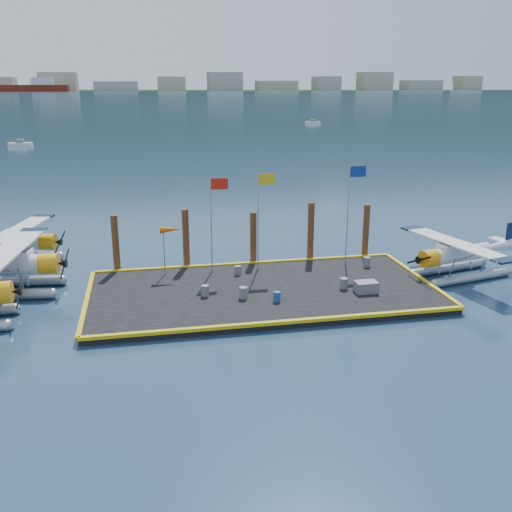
{
  "coord_description": "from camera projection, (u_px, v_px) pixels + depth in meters",
  "views": [
    {
      "loc": [
        -6.5,
        -30.85,
        12.02
      ],
      "look_at": [
        0.01,
        2.0,
        1.82
      ],
      "focal_mm": 40.0,
      "sensor_mm": 36.0,
      "label": 1
    }
  ],
  "objects": [
    {
      "name": "ground",
      "position": [
        262.0,
        295.0,
        33.66
      ],
      "size": [
        4000.0,
        4000.0,
        0.0
      ],
      "primitive_type": "plane",
      "color": "#182E49",
      "rests_on": "ground"
    },
    {
      "name": "dock",
      "position": [
        262.0,
        292.0,
        33.6
      ],
      "size": [
        20.0,
        10.0,
        0.4
      ],
      "primitive_type": "cube",
      "color": "black",
      "rests_on": "ground"
    },
    {
      "name": "dock_bumpers",
      "position": [
        262.0,
        287.0,
        33.51
      ],
      "size": [
        20.25,
        10.25,
        0.18
      ],
      "primitive_type": null,
      "color": "#BFA40B",
      "rests_on": "dock"
    },
    {
      "name": "far_backdrop",
      "position": [
        222.0,
        84.0,
        1705.83
      ],
      "size": [
        3050.0,
        2050.0,
        810.0
      ],
      "color": "black",
      "rests_on": "ground"
    },
    {
      "name": "seaplane_b",
      "position": [
        5.0,
        268.0,
        33.55
      ],
      "size": [
        9.3,
        10.27,
        3.63
      ],
      "rotation": [
        0.0,
        0.0,
        -1.69
      ],
      "color": "#9399A0",
      "rests_on": "ground"
    },
    {
      "name": "seaplane_c",
      "position": [
        15.0,
        244.0,
        39.07
      ],
      "size": [
        8.59,
        9.3,
        3.3
      ],
      "rotation": [
        0.0,
        0.0,
        -1.81
      ],
      "color": "#9399A0",
      "rests_on": "ground"
    },
    {
      "name": "seaplane_d",
      "position": [
        457.0,
        257.0,
        36.3
      ],
      "size": [
        8.36,
        9.09,
        3.22
      ],
      "rotation": [
        0.0,
        0.0,
        1.79
      ],
      "color": "#9399A0",
      "rests_on": "ground"
    },
    {
      "name": "drum_0",
      "position": [
        205.0,
        291.0,
        32.35
      ],
      "size": [
        0.44,
        0.44,
        0.62
      ],
      "primitive_type": "cylinder",
      "color": "#5C5C61",
      "rests_on": "dock"
    },
    {
      "name": "drum_1",
      "position": [
        277.0,
        296.0,
        31.55
      ],
      "size": [
        0.4,
        0.4,
        0.56
      ],
      "primitive_type": "cylinder",
      "color": "navy",
      "rests_on": "dock"
    },
    {
      "name": "drum_2",
      "position": [
        344.0,
        283.0,
        33.5
      ],
      "size": [
        0.45,
        0.45,
        0.64
      ],
      "primitive_type": "cylinder",
      "color": "#5C5C61",
      "rests_on": "dock"
    },
    {
      "name": "drum_3",
      "position": [
        243.0,
        293.0,
        31.99
      ],
      "size": [
        0.46,
        0.46,
        0.65
      ],
      "primitive_type": "cylinder",
      "color": "#5C5C61",
      "rests_on": "dock"
    },
    {
      "name": "drum_4",
      "position": [
        367.0,
        262.0,
        37.5
      ],
      "size": [
        0.46,
        0.46,
        0.64
      ],
      "primitive_type": "cylinder",
      "color": "#5C5C61",
      "rests_on": "dock"
    },
    {
      "name": "drum_5",
      "position": [
        238.0,
        270.0,
        35.95
      ],
      "size": [
        0.4,
        0.4,
        0.56
      ],
      "primitive_type": "cylinder",
      "color": "#5C5C61",
      "rests_on": "dock"
    },
    {
      "name": "crate",
      "position": [
        366.0,
        287.0,
        32.93
      ],
      "size": [
        1.27,
        0.85,
        0.64
      ],
      "primitive_type": "cube",
      "color": "#5C5C61",
      "rests_on": "dock"
    },
    {
      "name": "flagpole_red",
      "position": [
        214.0,
        210.0,
        35.51
      ],
      "size": [
        1.14,
        0.08,
        6.0
      ],
      "color": "gray",
      "rests_on": "dock"
    },
    {
      "name": "flagpole_yellow",
      "position": [
        261.0,
        207.0,
        36.04
      ],
      "size": [
        1.14,
        0.08,
        6.2
      ],
      "color": "gray",
      "rests_on": "dock"
    },
    {
      "name": "flagpole_blue",
      "position": [
        351.0,
        200.0,
        37.1
      ],
      "size": [
        1.14,
        0.08,
        6.5
      ],
      "color": "gray",
      "rests_on": "dock"
    },
    {
      "name": "windsock",
      "position": [
        171.0,
        231.0,
        35.35
      ],
      "size": [
        1.4,
        0.44,
        3.12
      ],
      "color": "gray",
      "rests_on": "dock"
    },
    {
      "name": "piling_0",
      "position": [
        116.0,
        246.0,
        36.56
      ],
      "size": [
        0.44,
        0.44,
        4.0
      ],
      "primitive_type": "cylinder",
      "color": "#492615",
      "rests_on": "ground"
    },
    {
      "name": "piling_1",
      "position": [
        186.0,
        241.0,
        37.37
      ],
      "size": [
        0.44,
        0.44,
        4.2
      ],
      "primitive_type": "cylinder",
      "color": "#492615",
      "rests_on": "ground"
    },
    {
      "name": "piling_2",
      "position": [
        253.0,
        240.0,
        38.26
      ],
      "size": [
        0.44,
        0.44,
        3.8
      ],
      "primitive_type": "cylinder",
      "color": "#492615",
      "rests_on": "ground"
    },
    {
      "name": "piling_3",
      "position": [
        311.0,
        233.0,
        38.93
      ],
      "size": [
        0.44,
        0.44,
        4.3
      ],
      "primitive_type": "cylinder",
      "color": "#492615",
      "rests_on": "ground"
    },
    {
      "name": "piling_4",
      "position": [
        366.0,
        233.0,
        39.72
      ],
      "size": [
        0.44,
        0.44,
        4.0
      ],
      "primitive_type": "cylinder",
      "color": "#492615",
      "rests_on": "ground"
    }
  ]
}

